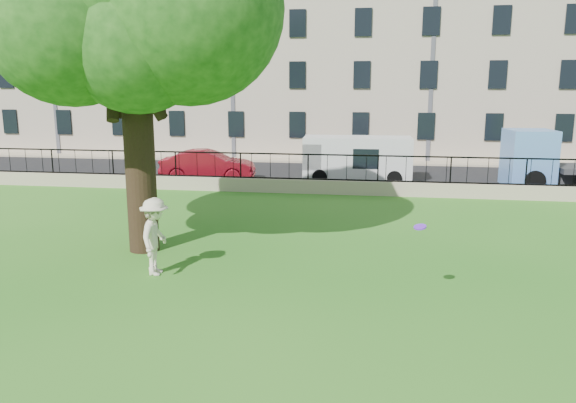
% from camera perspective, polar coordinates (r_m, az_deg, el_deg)
% --- Properties ---
extents(ground, '(120.00, 120.00, 0.00)m').
position_cam_1_polar(ground, '(13.14, -4.27, -9.11)').
color(ground, '#246E1A').
rests_on(ground, ground).
extents(retaining_wall, '(50.00, 0.40, 0.60)m').
position_cam_1_polar(retaining_wall, '(24.50, 2.04, 1.55)').
color(retaining_wall, tan).
rests_on(retaining_wall, ground).
extents(iron_railing, '(50.00, 0.05, 1.13)m').
position_cam_1_polar(iron_railing, '(24.36, 2.05, 3.52)').
color(iron_railing, black).
rests_on(iron_railing, retaining_wall).
extents(street, '(60.00, 9.00, 0.01)m').
position_cam_1_polar(street, '(29.16, 3.13, 2.63)').
color(street, black).
rests_on(street, ground).
extents(sidewalk, '(60.00, 1.40, 0.12)m').
position_cam_1_polar(sidewalk, '(34.27, 4.00, 4.10)').
color(sidewalk, tan).
rests_on(sidewalk, ground).
extents(building_row, '(56.40, 10.40, 13.80)m').
position_cam_1_polar(building_row, '(39.66, 4.87, 15.08)').
color(building_row, '#AF9F8B').
rests_on(building_row, ground).
extents(man, '(0.81, 1.31, 1.95)m').
position_cam_1_polar(man, '(14.35, -13.34, -3.48)').
color(man, beige).
rests_on(man, ground).
extents(frisbee, '(0.29, 0.30, 0.12)m').
position_cam_1_polar(frisbee, '(12.29, 13.26, -2.53)').
color(frisbee, '#7027DF').
extents(red_sedan, '(4.72, 2.11, 1.51)m').
position_cam_1_polar(red_sedan, '(27.82, -8.13, 3.63)').
color(red_sedan, maroon).
rests_on(red_sedan, street).
extents(white_van, '(5.23, 2.18, 2.17)m').
position_cam_1_polar(white_van, '(27.59, 7.03, 4.29)').
color(white_van, silver).
rests_on(white_van, street).
extents(blue_truck, '(6.41, 2.69, 2.62)m').
position_cam_1_polar(blue_truck, '(29.03, 27.22, 3.89)').
color(blue_truck, '#6196E5').
rests_on(blue_truck, street).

